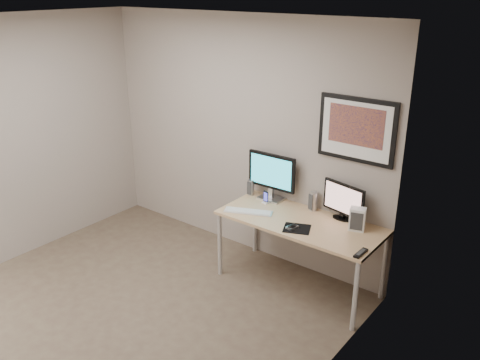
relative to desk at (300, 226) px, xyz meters
The scene contains 14 objects.
floor 1.81m from the desk, 126.53° to the right, with size 3.60×3.60×0.00m, color #49382D.
room 1.66m from the desk, 137.99° to the right, with size 3.60×3.60×3.60m.
desk is the anchor object (origin of this frame).
framed_art 1.07m from the desk, 43.46° to the left, with size 0.75×0.04×0.60m.
monitor_large 0.67m from the desk, 154.04° to the left, with size 0.55×0.18×0.50m.
monitor_tv 0.49m from the desk, 41.28° to the left, with size 0.46×0.15×0.37m.
speaker_left 0.80m from the desk, 163.81° to the left, with size 0.07×0.07×0.17m, color #ACADB1.
speaker_right 0.33m from the desk, 94.41° to the left, with size 0.08×0.08×0.19m, color #ACADB1.
phone_dock 0.53m from the desk, 165.03° to the left, with size 0.06×0.06×0.13m, color black.
keyboard 0.54m from the desk, 162.85° to the right, with size 0.48×0.13×0.02m, color silver.
mousepad 0.20m from the desk, 68.26° to the right, with size 0.25×0.22×0.00m, color black.
mouse 0.22m from the desk, 80.70° to the right, with size 0.06×0.11×0.04m, color black.
remote 0.79m from the desk, 18.34° to the right, with size 0.05×0.18×0.02m, color black.
fan_unit 0.57m from the desk, 16.21° to the left, with size 0.14×0.10×0.22m, color silver.
Camera 1 is at (3.24, -2.50, 2.88)m, focal length 38.00 mm.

